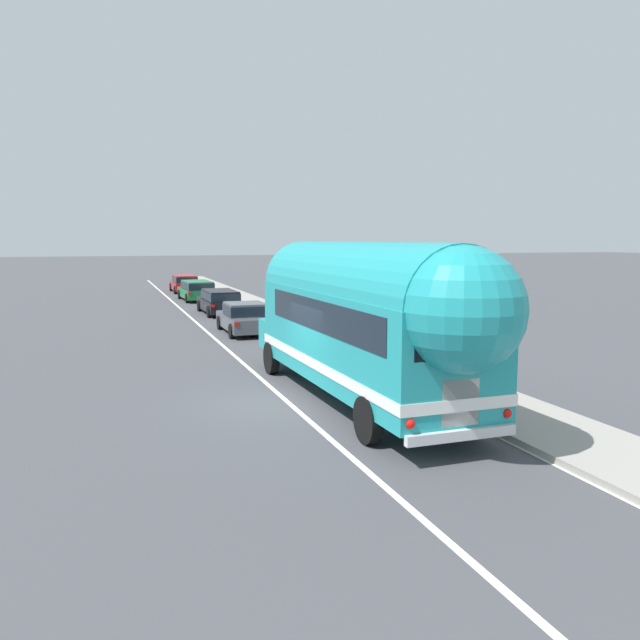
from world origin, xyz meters
The scene contains 8 objects.
ground_plane centered at (0.00, 0.00, 0.00)m, with size 300.00×300.00×0.00m, color #424247.
lane_markings centered at (1.60, 12.00, 0.00)m, with size 3.59×80.00×0.01m.
sidewalk_slab centered at (4.70, 10.00, 0.07)m, with size 2.49×90.00×0.15m, color gray.
painted_bus centered at (1.75, -0.97, 2.30)m, with size 2.76×11.91×4.12m.
car_lead centered at (1.58, 12.48, 0.73)m, with size 1.98×4.37×1.37m.
car_second centered at (1.76, 20.06, 0.79)m, with size 1.93×4.74×1.37m.
car_third centered at (1.66, 28.43, 0.80)m, with size 2.12×4.69×1.37m.
car_fourth centered at (1.70, 35.63, 0.78)m, with size 1.93×4.42×1.37m.
Camera 1 is at (-4.43, -15.48, 4.20)m, focal length 35.93 mm.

